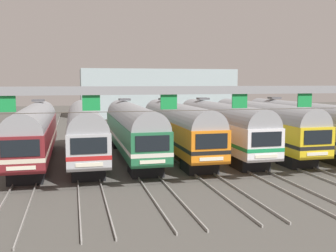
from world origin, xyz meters
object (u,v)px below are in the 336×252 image
Objects in this scene: commuter_train_maroon at (34,131)px; commuter_train_yellow at (261,124)px; commuter_train_silver at (299,123)px; commuter_train_orange at (177,127)px; commuter_train_stainless at (85,129)px; catenary_gantry at (240,105)px; commuter_train_white at (220,125)px; commuter_train_green at (132,128)px.

commuter_train_maroon is 20.42m from commuter_train_yellow.
commuter_train_orange is at bearing 180.00° from commuter_train_silver.
catenary_gantry reaches higher than commuter_train_stainless.
commuter_train_orange reaches higher than commuter_train_yellow.
catenary_gantry is (8.17, -13.49, 2.75)m from commuter_train_stainless.
commuter_train_silver is (8.17, 0.00, 0.00)m from commuter_train_white.
commuter_train_orange is 0.61× the size of catenary_gantry.
commuter_train_yellow is at bearing -0.06° from commuter_train_white.
commuter_train_maroon is at bearing 180.00° from commuter_train_orange.
commuter_train_green is at bearing 179.98° from commuter_train_yellow.
commuter_train_silver is 18.43m from catenary_gantry.
catenary_gantry is at bearing -121.18° from commuter_train_yellow.
commuter_train_green is at bearing 106.83° from catenary_gantry.
commuter_train_green and commuter_train_orange have the same top height.
commuter_train_silver is at bearing 47.78° from catenary_gantry.
commuter_train_orange is 1.00× the size of commuter_train_yellow.
commuter_train_white is 1.00× the size of commuter_train_yellow.
commuter_train_stainless is at bearing 121.18° from catenary_gantry.
commuter_train_stainless is 1.00× the size of commuter_train_silver.
commuter_train_yellow is (12.25, -0.00, -0.00)m from commuter_train_green.
commuter_train_maroon reaches higher than commuter_train_yellow.
commuter_train_silver reaches higher than commuter_train_stainless.
commuter_train_orange is 4.08m from commuter_train_white.
commuter_train_stainless is 1.00× the size of commuter_train_white.
commuter_train_maroon and commuter_train_white have the same top height.
commuter_train_stainless is at bearing -179.98° from commuter_train_white.
commuter_train_white is at bearing 179.94° from commuter_train_yellow.
commuter_train_orange is at bearing 179.97° from commuter_train_yellow.
commuter_train_white is at bearing 0.02° from commuter_train_stainless.
commuter_train_stainless is at bearing -179.94° from commuter_train_green.
commuter_train_orange is at bearing 0.00° from commuter_train_green.
commuter_train_yellow is (8.17, -0.00, -0.00)m from commuter_train_orange.
catenary_gantry is (0.00, -13.50, 2.74)m from commuter_train_orange.
commuter_train_green is at bearing 180.00° from commuter_train_orange.
commuter_train_green is 1.00× the size of commuter_train_yellow.
commuter_train_stainless is 0.61× the size of catenary_gantry.
commuter_train_silver is (16.33, 0.00, 0.00)m from commuter_train_green.
commuter_train_silver is at bearing 0.00° from commuter_train_maroon.
commuter_train_maroon is 1.00× the size of commuter_train_silver.
commuter_train_white and commuter_train_silver have the same top height.
commuter_train_white is at bearing 0.00° from commuter_train_orange.
commuter_train_orange is (8.17, 0.00, 0.00)m from commuter_train_stainless.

